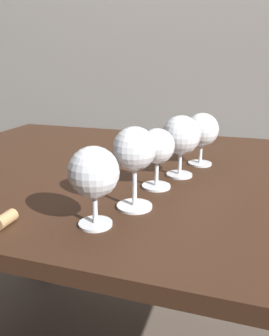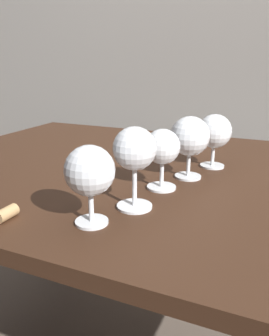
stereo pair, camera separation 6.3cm
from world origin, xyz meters
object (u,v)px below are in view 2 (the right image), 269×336
(wine_glass_rose, at_px, (90,172))
(cork, at_px, (6,213))
(wine_glass_empty, at_px, (162,149))
(wine_glass_merlot, at_px, (134,152))
(wine_glass_white, at_px, (214,132))
(wine_glass_cabernet, at_px, (190,137))

(wine_glass_rose, distance_m, cork, 0.17)
(wine_glass_empty, bearing_deg, wine_glass_merlot, -96.13)
(wine_glass_merlot, xyz_separation_m, wine_glass_empty, (0.01, 0.12, -0.02))
(wine_glass_merlot, height_order, cork, wine_glass_merlot)
(wine_glass_white, distance_m, cork, 0.54)
(wine_glass_empty, height_order, wine_glass_white, wine_glass_white)
(wine_glass_rose, bearing_deg, cork, -162.10)
(wine_glass_rose, distance_m, wine_glass_empty, 0.21)
(wine_glass_cabernet, bearing_deg, wine_glass_empty, -109.72)
(wine_glass_cabernet, distance_m, cork, 0.43)
(wine_glass_rose, height_order, wine_glass_merlot, wine_glass_merlot)
(cork, bearing_deg, wine_glass_empty, 52.01)
(wine_glass_rose, relative_size, wine_glass_cabernet, 0.94)
(wine_glass_cabernet, relative_size, cork, 3.49)
(wine_glass_rose, bearing_deg, wine_glass_cabernet, 73.89)
(wine_glass_white, bearing_deg, wine_glass_empty, -108.65)
(wine_glass_rose, distance_m, wine_glass_white, 0.43)
(wine_glass_merlot, relative_size, wine_glass_cabernet, 1.06)
(wine_glass_merlot, distance_m, wine_glass_empty, 0.12)
(wine_glass_empty, height_order, cork, wine_glass_empty)
(wine_glass_merlot, relative_size, wine_glass_empty, 1.18)
(wine_glass_cabernet, distance_m, wine_glass_white, 0.12)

